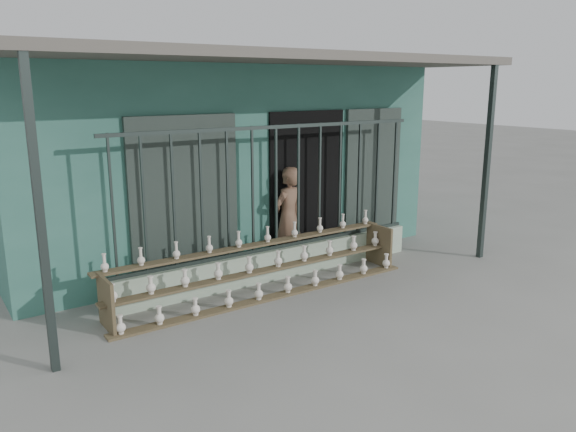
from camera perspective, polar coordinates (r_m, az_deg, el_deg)
ground at (r=7.40m, az=4.44°, el=-9.04°), size 60.00×60.00×0.00m
workshop_building at (r=10.54m, az=-10.03°, el=6.63°), size 7.40×6.60×3.21m
parapet_wall at (r=8.31m, az=-1.17°, el=-4.81°), size 5.00×0.20×0.45m
security_fence at (r=8.03m, az=-1.21°, el=2.83°), size 5.00×0.04×1.80m
shelf_rack at (r=7.70m, az=-2.44°, el=-5.29°), size 4.50×0.68×0.85m
elderly_woman at (r=8.63m, az=0.02°, el=-0.20°), size 0.66×0.53×1.59m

